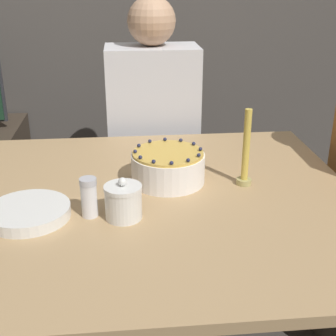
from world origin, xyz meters
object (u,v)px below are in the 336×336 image
at_px(sugar_bowl, 123,202).
at_px(person_man_blue_shirt, 153,157).
at_px(sugar_shaker, 89,197).
at_px(candle, 246,155).
at_px(cake, 168,167).

distance_m(sugar_bowl, person_man_blue_shirt, 0.92).
relative_size(sugar_shaker, candle, 0.46).
height_order(cake, sugar_shaker, same).
xyz_separation_m(candle, person_man_blue_shirt, (-0.24, 0.70, -0.27)).
distance_m(sugar_bowl, candle, 0.43).
bearing_deg(candle, sugar_bowl, -154.63).
bearing_deg(candle, person_man_blue_shirt, 109.09).
relative_size(sugar_bowl, sugar_shaker, 1.06).
distance_m(cake, candle, 0.25).
height_order(sugar_shaker, person_man_blue_shirt, person_man_blue_shirt).
distance_m(sugar_shaker, person_man_blue_shirt, 0.92).
bearing_deg(person_man_blue_shirt, cake, 90.33).
xyz_separation_m(cake, candle, (0.24, -0.04, 0.05)).
bearing_deg(cake, sugar_shaker, -139.08).
bearing_deg(sugar_shaker, candle, 18.79).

